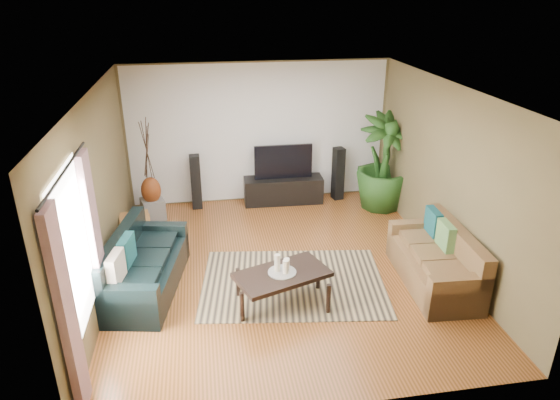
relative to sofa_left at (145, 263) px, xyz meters
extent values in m
plane|color=#964E26|center=(1.97, 0.23, -0.42)|extent=(5.50, 5.50, 0.00)
plane|color=white|center=(1.97, 0.23, 2.28)|extent=(5.50, 5.50, 0.00)
plane|color=brown|center=(1.97, 2.98, 0.93)|extent=(5.00, 0.00, 5.00)
plane|color=brown|center=(1.97, -2.52, 0.93)|extent=(5.00, 0.00, 5.00)
plane|color=brown|center=(-0.53, 0.23, 0.92)|extent=(0.00, 5.50, 5.50)
plane|color=brown|center=(4.47, 0.23, 0.92)|extent=(0.00, 5.50, 5.50)
plane|color=white|center=(1.97, 2.97, 0.93)|extent=(4.90, 0.00, 4.90)
plane|color=white|center=(-0.51, -1.37, 0.97)|extent=(0.00, 1.80, 1.80)
cube|color=gray|center=(-0.46, -2.12, 0.72)|extent=(0.08, 0.35, 2.20)
cube|color=gray|center=(-0.46, -0.62, 0.72)|extent=(0.08, 0.35, 2.20)
cylinder|color=black|center=(-0.46, -1.37, 1.87)|extent=(0.03, 1.90, 0.03)
cube|color=black|center=(0.00, 0.00, 0.00)|extent=(1.16, 2.04, 0.85)
cube|color=brown|center=(4.04, -0.50, 0.00)|extent=(0.90, 1.82, 0.85)
cube|color=tan|center=(2.06, -0.19, -0.42)|extent=(2.83, 2.18, 0.01)
cube|color=black|center=(1.82, -0.68, -0.18)|extent=(1.36, 1.03, 0.49)
cylinder|color=gray|center=(1.82, -0.68, 0.08)|extent=(0.37, 0.37, 0.02)
cylinder|color=beige|center=(1.76, -0.65, 0.21)|extent=(0.08, 0.08, 0.24)
cylinder|color=white|center=(1.86, -0.72, 0.18)|extent=(0.08, 0.08, 0.19)
cylinder|color=white|center=(1.89, -0.62, 0.16)|extent=(0.08, 0.08, 0.15)
cube|color=black|center=(2.41, 2.72, -0.17)|extent=(1.54, 0.51, 0.51)
cube|color=black|center=(2.41, 2.73, 0.41)|extent=(1.12, 0.06, 0.66)
cube|color=black|center=(0.72, 2.73, 0.10)|extent=(0.20, 0.22, 1.06)
cube|color=black|center=(3.51, 2.73, 0.10)|extent=(0.23, 0.24, 1.06)
imported|color=#204918|center=(4.22, 2.19, 0.49)|extent=(1.13, 1.13, 1.82)
cylinder|color=black|center=(4.22, 2.19, -0.29)|extent=(0.34, 0.34, 0.26)
cube|color=gray|center=(-0.08, 2.35, -0.23)|extent=(0.48, 0.48, 0.39)
ellipsoid|color=brown|center=(-0.08, 2.35, 0.14)|extent=(0.35, 0.35, 0.49)
cube|color=olive|center=(-0.28, 1.40, -0.18)|extent=(0.54, 0.54, 0.50)
camera|label=1|loc=(0.88, -6.22, 3.55)|focal=32.00mm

